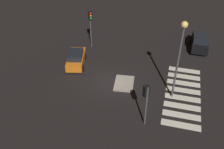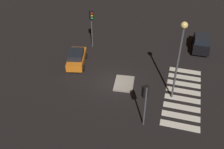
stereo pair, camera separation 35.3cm
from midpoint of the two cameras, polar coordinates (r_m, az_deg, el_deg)
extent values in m
plane|color=black|center=(25.47, -0.40, -1.82)|extent=(80.00, 80.00, 0.00)
cube|color=gray|center=(25.26, 2.30, -1.98)|extent=(2.65, 2.11, 0.18)
cube|color=orange|center=(28.05, -8.32, 3.35)|extent=(4.17, 2.52, 0.80)
cube|color=black|center=(27.47, -8.52, 4.35)|extent=(2.29, 1.94, 0.65)
cylinder|color=black|center=(29.38, -9.50, 4.04)|extent=(0.66, 0.37, 0.63)
cylinder|color=black|center=(29.12, -6.33, 4.03)|extent=(0.66, 0.37, 0.63)
cylinder|color=black|center=(27.40, -10.31, 1.37)|extent=(0.66, 0.37, 0.63)
cylinder|color=black|center=(27.12, -6.92, 1.33)|extent=(0.66, 0.37, 0.63)
sphere|color=#F2EABF|center=(29.72, -8.67, 5.34)|extent=(0.21, 0.21, 0.21)
sphere|color=#F2EABF|center=(29.58, -6.91, 5.34)|extent=(0.21, 0.21, 0.21)
cube|color=black|center=(32.42, 18.53, 6.64)|extent=(4.18, 1.80, 0.86)
cube|color=black|center=(31.84, 18.79, 7.64)|extent=(2.14, 1.64, 0.69)
cylinder|color=black|center=(33.67, 16.90, 7.34)|extent=(0.67, 0.25, 0.67)
cylinder|color=black|center=(33.83, 19.86, 6.86)|extent=(0.67, 0.25, 0.67)
cylinder|color=black|center=(31.39, 16.83, 5.18)|extent=(0.67, 0.25, 0.67)
cylinder|color=black|center=(31.56, 19.99, 4.67)|extent=(0.67, 0.25, 0.67)
sphere|color=#F2EABF|center=(34.20, 17.68, 8.38)|extent=(0.22, 0.22, 0.22)
sphere|color=#F2EABF|center=(34.29, 19.32, 8.11)|extent=(0.22, 0.22, 0.22)
cylinder|color=#47474C|center=(20.18, 7.07, -7.10)|extent=(0.14, 0.14, 3.82)
cube|color=black|center=(19.36, 7.10, -3.68)|extent=(0.53, 0.54, 0.96)
sphere|color=red|center=(19.30, 6.86, -2.65)|extent=(0.22, 0.22, 0.22)
sphere|color=orange|center=(19.49, 6.80, -3.34)|extent=(0.22, 0.22, 0.22)
sphere|color=green|center=(19.68, 6.74, -4.02)|extent=(0.22, 0.22, 0.22)
cylinder|color=#47474C|center=(30.48, -5.10, 9.93)|extent=(0.14, 0.14, 4.62)
cube|color=black|center=(29.57, -5.19, 12.97)|extent=(0.51, 0.54, 0.96)
sphere|color=red|center=(29.28, -5.12, 13.37)|extent=(0.22, 0.22, 0.22)
sphere|color=orange|center=(29.39, -5.09, 12.83)|extent=(0.22, 0.22, 0.22)
sphere|color=green|center=(29.51, -5.06, 12.30)|extent=(0.22, 0.22, 0.22)
cylinder|color=#47474C|center=(22.39, 13.86, 2.09)|extent=(0.18, 0.18, 7.02)
sphere|color=#F9D172|center=(20.64, 15.33, 10.62)|extent=(0.56, 0.56, 0.56)
cube|color=silver|center=(21.96, 14.57, -10.80)|extent=(0.70, 3.20, 0.02)
cube|color=silver|center=(22.78, 14.72, -8.75)|extent=(0.70, 3.20, 0.02)
cube|color=silver|center=(23.63, 14.86, -6.84)|extent=(0.70, 3.20, 0.02)
cube|color=silver|center=(24.50, 14.99, -5.06)|extent=(0.70, 3.20, 0.02)
cube|color=silver|center=(25.40, 15.11, -3.41)|extent=(0.70, 3.20, 0.02)
cube|color=silver|center=(26.32, 15.21, -1.87)|extent=(0.70, 3.20, 0.02)
cube|color=silver|center=(27.25, 15.32, -0.43)|extent=(0.70, 3.20, 0.02)
cube|color=silver|center=(28.20, 15.41, 0.91)|extent=(0.70, 3.20, 0.02)
camera|label=1|loc=(0.18, -90.41, -0.29)|focal=41.20mm
camera|label=2|loc=(0.18, 89.59, 0.29)|focal=41.20mm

